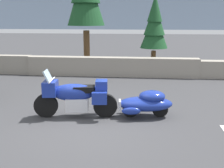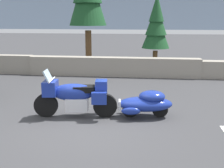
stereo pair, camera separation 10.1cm
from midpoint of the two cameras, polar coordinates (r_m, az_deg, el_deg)
name	(u,v)px [view 2 (the right image)]	position (r m, az deg, el deg)	size (l,w,h in m)	color
ground_plane	(88,125)	(7.26, -4.69, -8.37)	(80.00, 80.00, 0.00)	#38383A
stone_guard_wall	(117,67)	(13.00, 1.23, 3.56)	(24.00, 0.59, 0.91)	gray
distant_ridgeline	(141,2)	(102.89, 6.13, 16.56)	(240.00, 80.00, 16.00)	#7F93AD
touring_motorcycle	(75,95)	(7.65, -7.30, -2.35)	(2.31, 0.88, 1.33)	black
car_shaped_trailer	(146,103)	(7.69, 7.36, -3.90)	(2.23, 0.87, 0.76)	black
pine_tree_secondary	(156,24)	(13.76, 9.36, 12.12)	(1.35, 1.35, 3.81)	brown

